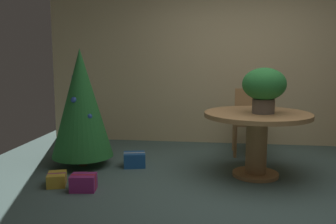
{
  "coord_description": "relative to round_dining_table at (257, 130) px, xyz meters",
  "views": [
    {
      "loc": [
        -0.35,
        -3.56,
        1.32
      ],
      "look_at": [
        -0.86,
        0.27,
        0.75
      ],
      "focal_mm": 39.17,
      "sensor_mm": 36.0,
      "label": 1
    }
  ],
  "objects": [
    {
      "name": "gift_box_gold",
      "position": [
        -2.1,
        -0.6,
        -0.47
      ],
      "size": [
        0.25,
        0.29,
        0.13
      ],
      "color": "gold",
      "rests_on": "ground_plane"
    },
    {
      "name": "gift_box_purple",
      "position": [
        -1.77,
        -0.71,
        -0.45
      ],
      "size": [
        0.27,
        0.22,
        0.16
      ],
      "color": "#9E287A",
      "rests_on": "ground_plane"
    },
    {
      "name": "holiday_tree",
      "position": [
        -2.09,
        0.14,
        0.25
      ],
      "size": [
        0.75,
        0.75,
        1.44
      ],
      "color": "brown",
      "rests_on": "ground_plane"
    },
    {
      "name": "round_dining_table",
      "position": [
        0.0,
        0.0,
        0.0
      ],
      "size": [
        1.18,
        1.18,
        0.73
      ],
      "color": "#B27F4C",
      "rests_on": "ground_plane"
    },
    {
      "name": "flower_vase",
      "position": [
        0.05,
        -0.04,
        0.49
      ],
      "size": [
        0.47,
        0.47,
        0.5
      ],
      "color": "#665B51",
      "rests_on": "round_dining_table"
    },
    {
      "name": "gift_box_blue",
      "position": [
        -1.44,
        0.17,
        -0.44
      ],
      "size": [
        0.3,
        0.27,
        0.18
      ],
      "color": "#1E569E",
      "rests_on": "ground_plane"
    },
    {
      "name": "back_wall_panel",
      "position": [
        -0.1,
        1.66,
        0.77
      ],
      "size": [
        6.0,
        0.1,
        2.6
      ],
      "primitive_type": "cube",
      "color": "beige",
      "rests_on": "ground_plane"
    },
    {
      "name": "ground_plane",
      "position": [
        -0.1,
        -0.54,
        -0.53
      ],
      "size": [
        6.6,
        6.6,
        0.0
      ],
      "primitive_type": "plane",
      "color": "#4C6660"
    },
    {
      "name": "wooden_chair_far",
      "position": [
        0.0,
        1.03,
        -0.03
      ],
      "size": [
        0.43,
        0.43,
        0.9
      ],
      "color": "#B27F4C",
      "rests_on": "ground_plane"
    }
  ]
}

